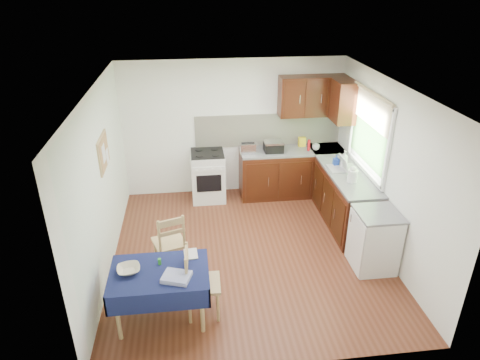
{
  "coord_description": "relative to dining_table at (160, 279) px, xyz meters",
  "views": [
    {
      "loc": [
        -0.77,
        -5.29,
        3.81
      ],
      "look_at": [
        -0.11,
        0.14,
        1.15
      ],
      "focal_mm": 32.0,
      "sensor_mm": 36.0,
      "label": 1
    }
  ],
  "objects": [
    {
      "name": "soap_bottle_a",
      "position": [
        2.93,
        2.13,
        0.46
      ],
      "size": [
        0.13,
        0.13,
        0.3
      ],
      "primitive_type": "imported",
      "rotation": [
        0.0,
        0.0,
        0.19
      ],
      "color": "white",
      "rests_on": "worktop_right"
    },
    {
      "name": "toaster",
      "position": [
        1.44,
        2.93,
        0.41
      ],
      "size": [
        0.27,
        0.17,
        0.21
      ],
      "rotation": [
        0.0,
        0.0,
        -0.32
      ],
      "color": "silver",
      "rests_on": "worktop_back"
    },
    {
      "name": "worktop_corner",
      "position": [
        2.92,
        3.02,
        0.29
      ],
      "size": [
        0.6,
        0.6,
        0.04
      ],
      "primitive_type": "cube",
      "color": "slate",
      "rests_on": "base_cabinets"
    },
    {
      "name": "splashback",
      "position": [
        1.87,
        3.3,
        0.61
      ],
      "size": [
        2.7,
        0.02,
        0.6
      ],
      "primitive_type": "cube",
      "color": "white",
      "rests_on": "wall_back"
    },
    {
      "name": "sandwich_press",
      "position": [
        1.91,
        2.98,
        0.41
      ],
      "size": [
        0.33,
        0.29,
        0.19
      ],
      "rotation": [
        0.0,
        0.0,
        0.2
      ],
      "color": "black",
      "rests_on": "worktop_back"
    },
    {
      "name": "dish_rack",
      "position": [
        2.9,
        2.08,
        0.34
      ],
      "size": [
        0.46,
        0.35,
        0.22
      ],
      "rotation": [
        0.0,
        0.0,
        -0.22
      ],
      "color": "#98979D",
      "rests_on": "worktop_right"
    },
    {
      "name": "floor",
      "position": [
        1.22,
        1.22,
        -0.59
      ],
      "size": [
        4.2,
        4.2,
        0.0
      ],
      "primitive_type": "plane",
      "color": "#552816",
      "rests_on": "ground"
    },
    {
      "name": "book",
      "position": [
        0.29,
        0.28,
        0.11
      ],
      "size": [
        0.18,
        0.23,
        0.02
      ],
      "primitive_type": "imported",
      "rotation": [
        0.0,
        0.0,
        0.06
      ],
      "color": "white",
      "rests_on": "dining_table"
    },
    {
      "name": "window",
      "position": [
        3.2,
        1.92,
        1.06
      ],
      "size": [
        0.04,
        1.48,
        1.26
      ],
      "color": "#2C5924",
      "rests_on": "wall_right"
    },
    {
      "name": "soap_bottle_b",
      "position": [
        2.83,
        2.22,
        0.41
      ],
      "size": [
        0.1,
        0.09,
        0.19
      ],
      "primitive_type": "imported",
      "rotation": [
        0.0,
        0.0,
        1.67
      ],
      "color": "#1D40AE",
      "rests_on": "worktop_right"
    },
    {
      "name": "worktop_back",
      "position": [
        2.27,
        3.02,
        0.29
      ],
      "size": [
        1.9,
        0.6,
        0.04
      ],
      "primitive_type": "cube",
      "color": "slate",
      "rests_on": "base_cabinets"
    },
    {
      "name": "wall_right",
      "position": [
        3.22,
        1.22,
        0.66
      ],
      "size": [
        0.02,
        4.2,
        2.5
      ],
      "primitive_type": "cube",
      "color": "white",
      "rests_on": "ground"
    },
    {
      "name": "upper_cabinets",
      "position": [
        2.75,
        3.02,
        1.26
      ],
      "size": [
        1.2,
        0.85,
        0.7
      ],
      "color": "black",
      "rests_on": "wall_back"
    },
    {
      "name": "ceiling",
      "position": [
        1.22,
        1.22,
        1.91
      ],
      "size": [
        4.0,
        4.2,
        0.02
      ],
      "primitive_type": "cube",
      "color": "white",
      "rests_on": "wall_back"
    },
    {
      "name": "fridge",
      "position": [
        2.92,
        0.67,
        -0.15
      ],
      "size": [
        0.58,
        0.6,
        0.89
      ],
      "color": "white",
      "rests_on": "ground"
    },
    {
      "name": "wall_back",
      "position": [
        1.22,
        3.32,
        0.66
      ],
      "size": [
        4.0,
        0.02,
        2.5
      ],
      "primitive_type": "cube",
      "color": "white",
      "rests_on": "ground"
    },
    {
      "name": "chair_far",
      "position": [
        0.09,
        0.91,
        -0.1
      ],
      "size": [
        0.52,
        0.52,
        0.93
      ],
      "rotation": [
        0.0,
        0.0,
        3.46
      ],
      "color": "tan",
      "rests_on": "ground"
    },
    {
      "name": "tea_towel",
      "position": [
        0.21,
        -0.16,
        0.13
      ],
      "size": [
        0.37,
        0.33,
        0.05
      ],
      "primitive_type": "cube",
      "rotation": [
        0.0,
        0.0,
        -0.33
      ],
      "color": "navy",
      "rests_on": "dining_table"
    },
    {
      "name": "wall_front",
      "position": [
        1.22,
        -0.88,
        0.66
      ],
      "size": [
        4.0,
        0.02,
        2.5
      ],
      "primitive_type": "cube",
      "color": "white",
      "rests_on": "ground"
    },
    {
      "name": "kettle",
      "position": [
        2.88,
        1.61,
        0.43
      ],
      "size": [
        0.15,
        0.15,
        0.26
      ],
      "color": "white",
      "rests_on": "worktop_right"
    },
    {
      "name": "stove",
      "position": [
        0.72,
        3.02,
        -0.13
      ],
      "size": [
        0.6,
        0.61,
        0.92
      ],
      "color": "white",
      "rests_on": "ground"
    },
    {
      "name": "spice_jar",
      "position": [
        0.0,
        0.14,
        0.14
      ],
      "size": [
        0.04,
        0.04,
        0.08
      ],
      "primitive_type": "cylinder",
      "color": "#278F29",
      "rests_on": "dining_table"
    },
    {
      "name": "base_cabinets",
      "position": [
        2.58,
        2.47,
        -0.16
      ],
      "size": [
        1.9,
        2.3,
        0.86
      ],
      "color": "black",
      "rests_on": "ground"
    },
    {
      "name": "plate_bowl",
      "position": [
        -0.35,
        0.04,
        0.14
      ],
      "size": [
        0.31,
        0.31,
        0.06
      ],
      "primitive_type": "imported",
      "rotation": [
        0.0,
        0.0,
        0.18
      ],
      "color": "beige",
      "rests_on": "dining_table"
    },
    {
      "name": "sauce_bottle",
      "position": [
        2.55,
        2.92,
        0.42
      ],
      "size": [
        0.05,
        0.05,
        0.21
      ],
      "primitive_type": "cylinder",
      "color": "red",
      "rests_on": "worktop_back"
    },
    {
      "name": "cup",
      "position": [
        2.7,
        2.96,
        0.37
      ],
      "size": [
        0.18,
        0.18,
        0.11
      ],
      "primitive_type": "imported",
      "rotation": [
        0.0,
        0.0,
        0.43
      ],
      "color": "silver",
      "rests_on": "worktop_back"
    },
    {
      "name": "chair_near",
      "position": [
        0.45,
        0.03,
        -0.09
      ],
      "size": [
        0.43,
        0.43,
        0.94
      ],
      "rotation": [
        0.0,
        0.0,
        1.54
      ],
      "color": "tan",
      "rests_on": "ground"
    },
    {
      "name": "soap_bottle_c",
      "position": [
        2.92,
        1.73,
        0.4
      ],
      "size": [
        0.14,
        0.14,
        0.18
      ],
      "primitive_type": "imported",
      "rotation": [
        0.0,
        0.0,
        3.12
      ],
      "color": "#24842D",
      "rests_on": "worktop_right"
    },
    {
      "name": "dining_table",
      "position": [
        0.0,
        0.0,
        0.0
      ],
      "size": [
        1.15,
        0.78,
        0.69
      ],
      "rotation": [
        0.0,
        0.0,
        0.18
      ],
      "color": "#0F1C3D",
      "rests_on": "ground"
    },
    {
      "name": "yellow_packet",
      "position": [
        2.49,
        3.16,
        0.4
      ],
      "size": [
        0.15,
        0.12,
        0.17
      ],
      "primitive_type": "cube",
      "rotation": [
        0.0,
        0.0,
        0.31
      ],
      "color": "yellow",
      "rests_on": "worktop_back"
    },
    {
      "name": "corkboard",
      "position": [
        -0.75,
        1.52,
        1.01
      ],
      "size": [
        0.04,
        0.62,
        0.47
      ],
      "color": "tan",
      "rests_on": "wall_left"
    },
    {
      "name": "wall_left",
      "position": [
        -0.78,
        1.22,
        0.66
      ],
      "size": [
        0.02,
        4.2,
        2.5
      ],
      "primitive_type": "cube",
      "color": "white",
      "rests_on": "ground"
    },
    {
      "name": "worktop_right",
      "position": [
        2.92,
        1.87,
        0.29
      ],
      "size": [
        0.6,
        1.7,
        0.04
      ],
      "primitive_type": "cube",
      "color": "slate",
      "rests_on": "base_cabinets"
    }
  ]
}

